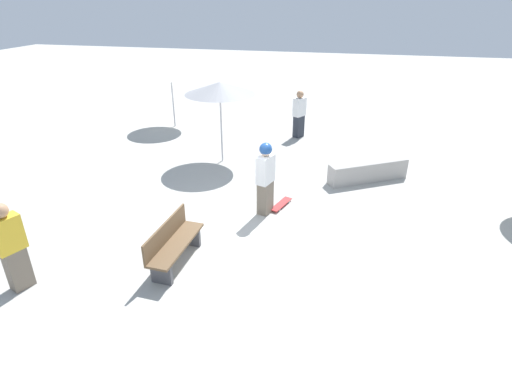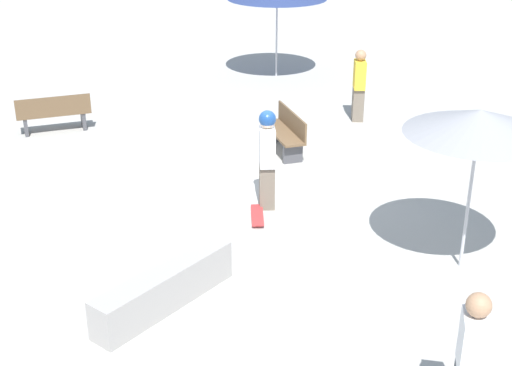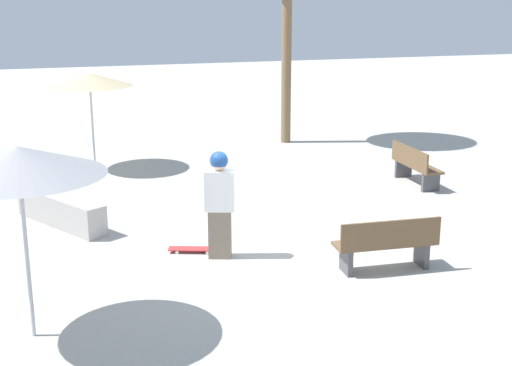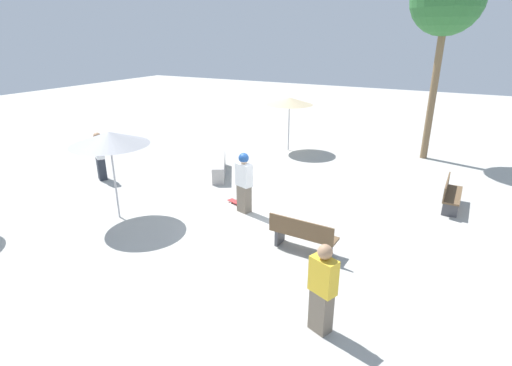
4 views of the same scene
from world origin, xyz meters
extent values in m
plane|color=#B2AFA8|center=(0.00, 0.00, 0.00)|extent=(60.00, 60.00, 0.00)
cube|color=#726656|center=(-0.32, -0.95, 0.39)|extent=(0.36, 0.42, 0.79)
cube|color=white|center=(-0.32, -0.95, 1.11)|extent=(0.39, 0.52, 0.65)
sphere|color=beige|center=(-0.32, -0.95, 1.57)|extent=(0.26, 0.26, 0.26)
sphere|color=#1E478C|center=(-0.32, -0.95, 1.60)|extent=(0.29, 0.29, 0.29)
cube|color=red|center=(-0.64, -1.34, 0.06)|extent=(0.44, 0.82, 0.02)
cylinder|color=silver|center=(-0.63, -1.60, 0.03)|extent=(0.05, 0.06, 0.05)
cylinder|color=silver|center=(-0.80, -1.55, 0.03)|extent=(0.05, 0.06, 0.05)
cylinder|color=silver|center=(-0.48, -1.13, 0.03)|extent=(0.05, 0.06, 0.05)
cylinder|color=silver|center=(-0.64, -1.08, 0.03)|extent=(0.05, 0.06, 0.05)
cube|color=#A8A39E|center=(-2.71, -3.35, 0.28)|extent=(2.16, 1.52, 0.56)
cube|color=#47474C|center=(-3.98, 4.28, 0.20)|extent=(0.09, 0.40, 0.40)
cube|color=#47474C|center=(-2.73, 4.26, 0.20)|extent=(0.09, 0.40, 0.40)
cube|color=brown|center=(-3.35, 4.27, 0.42)|extent=(1.61, 0.46, 0.05)
cube|color=brown|center=(-3.35, 4.07, 0.65)|extent=(1.60, 0.06, 0.40)
cube|color=#47474C|center=(0.88, 0.72, 0.20)|extent=(0.40, 0.10, 0.40)
cube|color=#47474C|center=(0.95, 1.96, 0.20)|extent=(0.40, 0.10, 0.40)
cube|color=brown|center=(0.92, 1.34, 0.42)|extent=(0.53, 1.62, 0.05)
cube|color=brown|center=(1.12, 1.33, 0.65)|extent=(0.13, 1.60, 0.40)
cylinder|color=#B7B7BC|center=(1.64, -3.84, 1.15)|extent=(0.05, 0.05, 2.30)
cone|color=#99999E|center=(1.64, -3.84, 2.25)|extent=(2.05, 2.05, 0.35)
cylinder|color=#B7B7BC|center=(-6.82, -2.43, 1.09)|extent=(0.05, 0.05, 2.18)
cone|color=#C6B289|center=(-6.82, -2.43, 2.13)|extent=(1.98, 1.98, 0.30)
cylinder|color=brown|center=(-8.37, 2.94, 2.80)|extent=(0.27, 0.27, 5.59)
cube|color=#282D38|center=(-0.34, -6.67, 0.39)|extent=(0.40, 0.43, 0.78)
cube|color=white|center=(-0.34, -6.67, 1.10)|extent=(0.45, 0.52, 0.64)
sphere|color=tan|center=(-0.34, -6.67, 1.54)|extent=(0.25, 0.25, 0.25)
cube|color=#726656|center=(3.32, 2.61, 0.38)|extent=(0.37, 0.42, 0.77)
cube|color=yellow|center=(3.32, 2.61, 1.09)|extent=(0.40, 0.51, 0.64)
sphere|color=tan|center=(3.32, 2.61, 1.53)|extent=(0.25, 0.25, 0.25)
camera|label=1|loc=(-1.97, 7.14, 4.69)|focal=28.00mm
camera|label=2|loc=(-4.38, -11.35, 5.42)|focal=50.00mm
camera|label=3|loc=(10.17, -3.51, 4.20)|focal=50.00mm
camera|label=4|loc=(8.75, 4.24, 4.80)|focal=28.00mm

